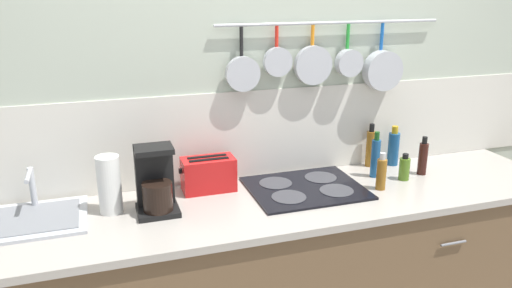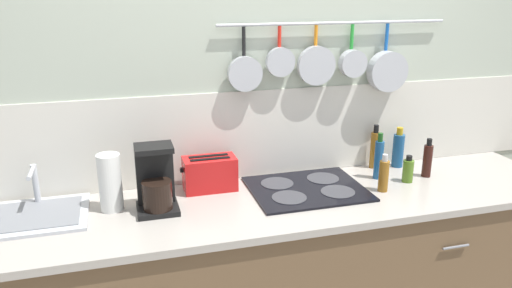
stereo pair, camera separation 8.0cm
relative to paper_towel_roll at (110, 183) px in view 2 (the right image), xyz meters
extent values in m
cube|color=#B2BCA8|center=(0.83, 0.26, 0.24)|extent=(7.20, 0.06, 2.60)
cube|color=silver|center=(0.83, 0.25, 0.10)|extent=(7.20, 0.07, 0.47)
cylinder|color=#B7BABF|center=(1.16, 0.20, 0.66)|extent=(1.24, 0.02, 0.02)
cylinder|color=black|center=(0.68, 0.20, 0.58)|extent=(0.02, 0.02, 0.14)
cylinder|color=#B7BABF|center=(0.68, 0.18, 0.43)|extent=(0.17, 0.04, 0.17)
cylinder|color=red|center=(0.86, 0.20, 0.60)|extent=(0.02, 0.02, 0.10)
cylinder|color=#B7BABF|center=(0.86, 0.18, 0.48)|extent=(0.15, 0.04, 0.15)
cylinder|color=orange|center=(1.05, 0.20, 0.60)|extent=(0.02, 0.02, 0.10)
cylinder|color=#B7BABF|center=(1.05, 0.18, 0.45)|extent=(0.20, 0.04, 0.20)
cylinder|color=green|center=(1.25, 0.20, 0.59)|extent=(0.02, 0.02, 0.13)
cylinder|color=#B7BABF|center=(1.25, 0.17, 0.46)|extent=(0.14, 0.05, 0.14)
cylinder|color=#1959B2|center=(1.46, 0.20, 0.58)|extent=(0.02, 0.02, 0.14)
cylinder|color=#B7BABF|center=(1.46, 0.17, 0.41)|extent=(0.21, 0.07, 0.21)
cube|color=brown|center=(0.83, -0.11, -0.61)|extent=(2.82, 0.62, 0.89)
cylinder|color=slate|center=(1.54, -0.43, -0.33)|extent=(0.14, 0.01, 0.01)
cube|color=#A59E93|center=(0.83, -0.11, -0.15)|extent=(2.86, 0.66, 0.03)
cube|color=#B7BABF|center=(-0.33, 0.00, -0.13)|extent=(0.45, 0.38, 0.01)
cube|color=slate|center=(-0.33, 0.00, -0.12)|extent=(0.39, 0.31, 0.00)
cylinder|color=#B7BABF|center=(-0.33, 0.15, -0.03)|extent=(0.03, 0.03, 0.20)
cylinder|color=#B7BABF|center=(-0.33, 0.07, 0.06)|extent=(0.02, 0.15, 0.02)
cylinder|color=white|center=(0.00, 0.00, 0.00)|extent=(0.10, 0.10, 0.27)
cube|color=black|center=(0.20, -0.07, -0.12)|extent=(0.19, 0.18, 0.02)
cube|color=black|center=(0.20, -0.02, 0.02)|extent=(0.17, 0.06, 0.31)
cylinder|color=black|center=(0.20, -0.09, -0.04)|extent=(0.13, 0.13, 0.13)
cube|color=black|center=(0.20, -0.05, 0.16)|extent=(0.17, 0.13, 0.02)
cube|color=red|center=(0.47, 0.11, -0.05)|extent=(0.26, 0.14, 0.17)
cube|color=black|center=(0.47, 0.09, 0.04)|extent=(0.20, 0.02, 0.00)
cube|color=black|center=(0.47, 0.13, 0.04)|extent=(0.20, 0.02, 0.00)
cube|color=black|center=(0.34, 0.11, -0.02)|extent=(0.02, 0.02, 0.02)
cube|color=black|center=(0.94, -0.03, -0.13)|extent=(0.56, 0.46, 0.01)
cylinder|color=#38383D|center=(0.81, -0.12, -0.12)|extent=(0.17, 0.17, 0.00)
cylinder|color=#38383D|center=(1.06, -0.12, -0.12)|extent=(0.17, 0.17, 0.00)
cylinder|color=#38383D|center=(0.81, 0.06, -0.12)|extent=(0.17, 0.17, 0.00)
cylinder|color=#38383D|center=(1.06, 0.06, -0.12)|extent=(0.17, 0.17, 0.00)
cylinder|color=#8C5919|center=(1.30, -0.14, -0.05)|extent=(0.05, 0.05, 0.16)
cylinder|color=beige|center=(1.30, -0.14, 0.04)|extent=(0.03, 0.03, 0.03)
cylinder|color=navy|center=(1.36, 0.02, -0.03)|extent=(0.05, 0.05, 0.20)
cylinder|color=#194C19|center=(1.36, 0.02, 0.09)|extent=(0.03, 0.03, 0.04)
cylinder|color=#8C5919|center=(1.42, 0.17, -0.03)|extent=(0.05, 0.05, 0.20)
cylinder|color=black|center=(1.42, 0.17, 0.09)|extent=(0.03, 0.03, 0.04)
cylinder|color=#4C721E|center=(1.48, -0.07, -0.07)|extent=(0.06, 0.06, 0.12)
cylinder|color=black|center=(1.48, -0.07, 0.00)|extent=(0.03, 0.03, 0.03)
cylinder|color=navy|center=(1.55, 0.15, -0.04)|extent=(0.06, 0.06, 0.19)
cylinder|color=#B28C19|center=(1.55, 0.15, 0.07)|extent=(0.03, 0.03, 0.04)
cylinder|color=#33140F|center=(1.62, -0.03, -0.05)|extent=(0.05, 0.05, 0.17)
cylinder|color=black|center=(1.62, -0.03, 0.06)|extent=(0.03, 0.03, 0.04)
camera|label=1|loc=(-0.02, -2.16, 0.85)|focal=35.00mm
camera|label=2|loc=(0.06, -2.18, 0.85)|focal=35.00mm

